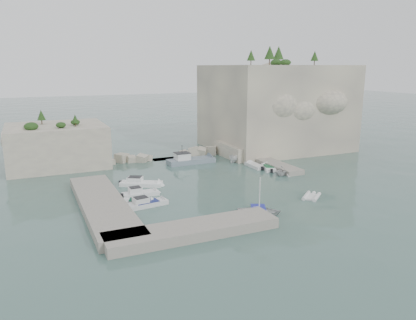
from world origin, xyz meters
name	(u,v)px	position (x,y,z in m)	size (l,w,h in m)	color
ground	(226,190)	(0.00, 0.00, 0.00)	(400.00, 400.00, 0.00)	#43655D
cliff_east	(275,107)	(23.00, 23.00, 8.50)	(26.00, 22.00, 17.00)	beige
cliff_terrace	(244,150)	(13.00, 18.00, 1.25)	(8.00, 10.00, 2.50)	beige
outcrop_west	(57,145)	(-20.00, 25.00, 3.50)	(16.00, 14.00, 7.00)	beige
quay_west	(103,205)	(-17.00, -1.00, 0.55)	(5.00, 24.00, 1.10)	#9E9689
quay_south	(193,230)	(-10.00, -12.50, 0.55)	(18.00, 4.00, 1.10)	#9E9689
ledge_east	(269,163)	(13.50, 10.00, 0.40)	(3.00, 16.00, 0.80)	#9E9689
breakwater	(168,155)	(-1.00, 22.00, 0.70)	(28.00, 3.00, 1.40)	beige
motorboat_a	(141,186)	(-10.16, 6.87, 0.00)	(6.58, 1.96, 1.40)	white
motorboat_c	(139,204)	(-12.59, -0.82, 0.00)	(4.49, 1.63, 0.70)	white
motorboat_b	(141,196)	(-11.50, 2.24, 0.00)	(5.25, 1.72, 1.40)	white
motorboat_d	(147,206)	(-11.86, -2.04, 0.00)	(5.68, 1.69, 1.40)	silver
rowboat	(259,215)	(-0.87, -10.30, 0.00)	(3.62, 5.07, 1.05)	silver
inflatable_dinghy	(311,198)	(8.66, -7.70, 0.00)	(3.59, 1.74, 0.44)	silver
tender_east_a	(282,175)	(11.63, 3.24, 0.00)	(2.82, 3.26, 1.72)	silver
tender_east_b	(268,169)	(11.68, 7.35, 0.00)	(4.73, 1.61, 0.70)	white
tender_east_c	(255,167)	(10.37, 9.55, 0.00)	(4.89, 1.58, 0.70)	silver
tender_east_d	(239,162)	(9.89, 14.39, 0.00)	(1.70, 4.52, 1.75)	silver
work_boat	(191,163)	(1.57, 16.76, 0.00)	(9.33, 2.76, 2.20)	slate
rowboat_mast	(260,193)	(-0.87, -10.30, 2.63)	(0.10, 0.10, 4.20)	white
vegetation	(251,60)	(17.83, 24.40, 17.93)	(53.48, 13.88, 13.40)	#1E4219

